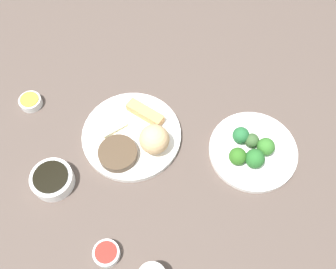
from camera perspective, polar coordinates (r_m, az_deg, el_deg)
name	(u,v)px	position (r m, az deg, el deg)	size (l,w,h in m)	color
tabletop	(132,139)	(0.99, -5.45, -0.62)	(2.20, 2.20, 0.02)	#51433C
main_plate	(133,136)	(0.97, -5.40, -0.28)	(0.26, 0.26, 0.02)	white
rice_scoop	(154,139)	(0.91, -2.10, -0.73)	(0.07, 0.07, 0.07)	tan
spring_roll	(145,113)	(0.98, -3.49, 3.29)	(0.10, 0.03, 0.03)	#DC9755
crab_rangoon_wonton	(110,123)	(0.98, -8.76, 1.73)	(0.06, 0.07, 0.01)	beige
stir_fry_heap	(118,153)	(0.93, -7.62, -2.88)	(0.10, 0.10, 0.02)	#493726
broccoli_plate	(253,151)	(0.97, 12.77, -2.44)	(0.22, 0.22, 0.01)	white
broccoli_floret_0	(241,135)	(0.96, 11.02, -0.11)	(0.04, 0.04, 0.04)	#246433
broccoli_floret_1	(266,147)	(0.95, 14.65, -1.79)	(0.04, 0.04, 0.04)	#347128
broccoli_floret_2	(255,158)	(0.93, 13.06, -3.57)	(0.05, 0.05, 0.05)	#266528
broccoli_floret_3	(252,140)	(0.96, 12.62, -0.89)	(0.04, 0.04, 0.04)	#38582D
broccoli_floret_4	(238,156)	(0.93, 10.55, -3.27)	(0.04, 0.04, 0.04)	#2F671E
soy_sauce_bowl	(53,180)	(0.95, -17.14, -6.60)	(0.10, 0.10, 0.04)	white
soy_sauce_bowl_liquid	(50,177)	(0.93, -17.46, -6.15)	(0.08, 0.08, 0.00)	black
sauce_ramekin_hot_mustard	(31,102)	(1.08, -20.15, 4.67)	(0.06, 0.06, 0.02)	white
sauce_ramekin_hot_mustard_liquid	(29,99)	(1.07, -20.36, 5.05)	(0.05, 0.05, 0.00)	yellow
sauce_ramekin_sweet_and_sour	(107,253)	(0.88, -9.32, -17.40)	(0.06, 0.06, 0.02)	white
sauce_ramekin_sweet_and_sour_liquid	(106,252)	(0.86, -9.45, -17.24)	(0.05, 0.05, 0.00)	red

